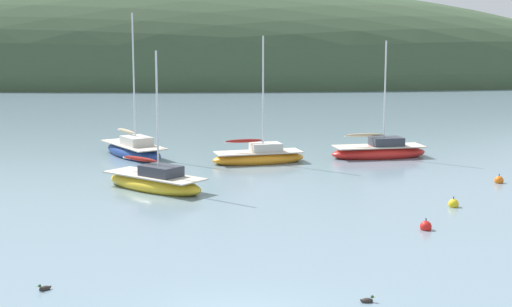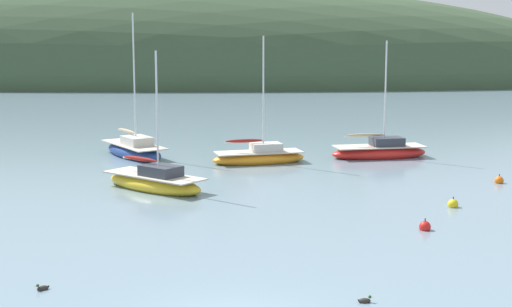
% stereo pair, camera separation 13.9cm
% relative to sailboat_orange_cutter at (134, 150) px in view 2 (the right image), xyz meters
% --- Properties ---
extents(far_shoreline_hill, '(150.00, 36.00, 29.94)m').
position_rel_sailboat_orange_cutter_xyz_m(far_shoreline_hill, '(-17.59, 64.57, -0.35)').
color(far_shoreline_hill, '#384C33').
rests_on(far_shoreline_hill, ground).
extents(sailboat_orange_cutter, '(5.05, 6.05, 8.52)m').
position_rel_sailboat_orange_cutter_xyz_m(sailboat_orange_cutter, '(0.00, 0.00, 0.00)').
color(sailboat_orange_cutter, navy).
rests_on(sailboat_orange_cutter, ground).
extents(sailboat_cream_ketch, '(5.67, 4.91, 6.62)m').
position_rel_sailboat_orange_cutter_xyz_m(sailboat_cream_ketch, '(2.70, -9.39, -0.02)').
color(sailboat_cream_ketch, gold).
rests_on(sailboat_cream_ketch, ground).
extents(sailboat_white_near, '(5.54, 3.20, 7.21)m').
position_rel_sailboat_orange_cutter_xyz_m(sailboat_white_near, '(7.40, -2.04, -0.03)').
color(sailboat_white_near, orange).
rests_on(sailboat_white_near, ground).
extents(sailboat_navy_dinghy, '(5.96, 3.14, 6.94)m').
position_rel_sailboat_orange_cutter_xyz_m(sailboat_navy_dinghy, '(14.37, -0.03, -0.02)').
color(sailboat_navy_dinghy, red).
rests_on(sailboat_navy_dinghy, ground).
extents(mooring_buoy_outer, '(0.44, 0.44, 0.54)m').
position_rel_sailboat_orange_cutter_xyz_m(mooring_buoy_outer, '(19.15, -7.47, -0.26)').
color(mooring_buoy_outer, orange).
rests_on(mooring_buoy_outer, ground).
extents(mooring_buoy_channel, '(0.44, 0.44, 0.54)m').
position_rel_sailboat_orange_cutter_xyz_m(mooring_buoy_channel, '(13.87, -16.43, -0.26)').
color(mooring_buoy_channel, red).
rests_on(mooring_buoy_channel, ground).
extents(mooring_buoy_inner, '(0.44, 0.44, 0.54)m').
position_rel_sailboat_orange_cutter_xyz_m(mooring_buoy_inner, '(15.76, -12.66, -0.26)').
color(mooring_buoy_inner, yellow).
rests_on(mooring_buoy_inner, ground).
extents(duck_lone_left, '(0.38, 0.35, 0.24)m').
position_rel_sailboat_orange_cutter_xyz_m(duck_lone_left, '(1.70, -23.40, -0.33)').
color(duck_lone_left, '#2D2823').
rests_on(duck_lone_left, ground).
extents(duck_lead, '(0.43, 0.22, 0.24)m').
position_rel_sailboat_orange_cutter_xyz_m(duck_lead, '(10.77, -24.18, -0.33)').
color(duck_lead, '#2D2823').
rests_on(duck_lead, ground).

